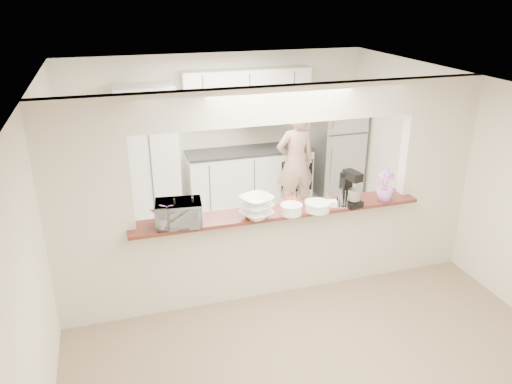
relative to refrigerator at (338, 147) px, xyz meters
name	(u,v)px	position (x,y,z in m)	size (l,w,h in m)	color
floor	(276,289)	(-2.05, -2.65, -0.85)	(6.00, 6.00, 0.00)	gray
tile_overlay	(242,234)	(-2.05, -1.10, -0.84)	(5.00, 2.90, 0.01)	beige
partition	(278,177)	(-2.05, -2.65, 0.63)	(5.00, 0.15, 2.50)	beige
bar_counter	(277,248)	(-2.05, -2.65, -0.27)	(3.40, 0.38, 1.09)	beige
kitchen_cabinets	(211,151)	(-2.24, 0.07, 0.12)	(3.15, 0.62, 2.25)	silver
refrigerator	(338,147)	(0.00, 0.00, 0.00)	(0.75, 0.70, 1.70)	#B8B9BE
flower_left	(165,215)	(-3.35, -2.80, 0.40)	(0.29, 0.25, 0.33)	#CF6DAF
wine_bottle_a	(175,216)	(-3.24, -2.80, 0.37)	(0.07, 0.07, 0.33)	black
wine_bottle_b	(193,214)	(-3.05, -2.80, 0.37)	(0.06, 0.06, 0.32)	black
toaster_oven	(179,213)	(-3.20, -2.75, 0.37)	(0.49, 0.33, 0.27)	#A0A0A4
serving_bowls	(257,207)	(-2.35, -2.82, 0.36)	(0.34, 0.34, 0.25)	white
plate_stack_a	(291,209)	(-1.95, -2.84, 0.30)	(0.25, 0.25, 0.11)	white
plate_stack_b	(318,206)	(-1.63, -2.84, 0.29)	(0.29, 0.29, 0.10)	white
red_bowl	(291,201)	(-1.85, -2.57, 0.27)	(0.14, 0.14, 0.07)	maroon
tan_bowl	(310,203)	(-1.65, -2.68, 0.27)	(0.14, 0.14, 0.06)	#C4AC8A
utensil_caddy	(337,199)	(-1.37, -2.80, 0.33)	(0.26, 0.19, 0.22)	silver
stand_mixer	(350,190)	(-1.20, -2.79, 0.43)	(0.23, 0.31, 0.42)	black
flower_right	(385,186)	(-0.75, -2.80, 0.43)	(0.21, 0.21, 0.37)	#BB64B5
person	(295,163)	(-1.05, -0.66, 0.03)	(0.64, 0.42, 1.77)	tan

